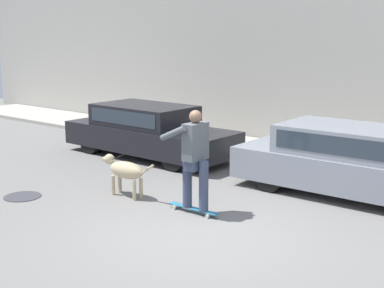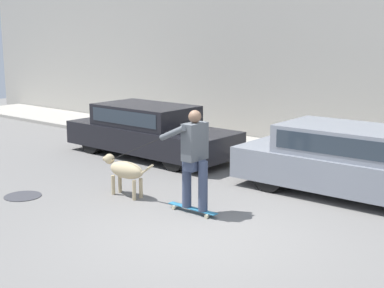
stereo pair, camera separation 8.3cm
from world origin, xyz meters
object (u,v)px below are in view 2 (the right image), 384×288
object	(u,v)px
skateboarder	(194,156)
parked_car_0	(149,131)
parked_car_1	(352,163)
dog	(125,170)

from	to	relation	value
skateboarder	parked_car_0	bearing A→B (deg)	-36.25
parked_car_0	parked_car_1	distance (m)	5.25
parked_car_0	dog	distance (m)	3.36
parked_car_1	dog	world-z (taller)	parked_car_1
parked_car_1	dog	bearing A→B (deg)	-141.17
parked_car_0	dog	bearing A→B (deg)	-53.52
dog	skateboarder	size ratio (longest dim) A/B	0.51
parked_car_0	skateboarder	xyz separation A→B (m)	(3.61, -2.67, 0.38)
parked_car_1	skateboarder	bearing A→B (deg)	-122.39
dog	parked_car_0	bearing A→B (deg)	-54.21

